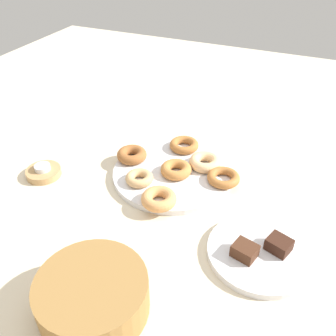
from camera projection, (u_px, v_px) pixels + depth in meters
The scene contains 15 objects.
ground_plane at pixel (172, 176), 1.07m from camera, with size 2.40×2.40×0.00m, color beige.
donut_plate at pixel (172, 173), 1.06m from camera, with size 0.34×0.34×0.02m, color silver.
donut_0 at pixel (176, 169), 1.04m from camera, with size 0.09×0.09×0.03m, color #BC7A3D.
donut_1 at pixel (139, 178), 1.01m from camera, with size 0.08×0.08×0.02m, color tan.
donut_2 at pixel (159, 199), 0.94m from camera, with size 0.09×0.09×0.03m, color tan.
donut_3 at pixel (223, 178), 1.01m from camera, with size 0.09×0.09×0.02m, color #AD6B33.
donut_4 at pixel (132, 155), 1.10m from camera, with size 0.09×0.09×0.03m, color #995B2D.
donut_5 at pixel (184, 145), 1.15m from camera, with size 0.09×0.09×0.02m, color #AD6B33.
donut_6 at pixel (205, 162), 1.07m from camera, with size 0.09×0.09×0.03m, color #EABC84.
cake_plate at pixel (260, 253), 0.82m from camera, with size 0.23×0.23×0.02m, color silver.
brownie_near at pixel (279, 245), 0.81m from camera, with size 0.05×0.04×0.03m, color #381E14.
brownie_far at pixel (245, 251), 0.80m from camera, with size 0.05×0.04×0.03m, color #472819.
candle_holder at pixel (44, 172), 1.06m from camera, with size 0.10×0.10×0.02m, color tan.
tealight at pixel (42, 167), 1.05m from camera, with size 0.04×0.04×0.01m, color silver.
basket at pixel (93, 295), 0.70m from camera, with size 0.21×0.21×0.08m, color olive.
Camera 1 is at (-0.33, 0.79, 0.65)m, focal length 39.53 mm.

